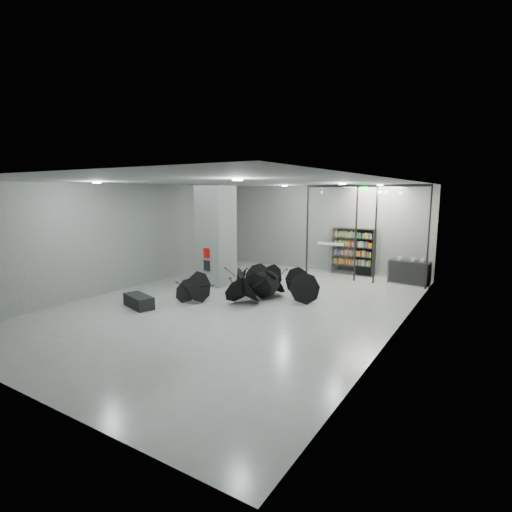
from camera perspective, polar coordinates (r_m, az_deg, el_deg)
The scene contains 10 objects.
room at distance 12.71m, azimuth -2.43°, elevation 5.40°, with size 14.00×14.02×4.01m.
column at distance 15.86m, azimuth -5.82°, elevation 3.06°, with size 1.20×1.20×4.00m, color slate.
fire_cabinet at distance 15.46m, azimuth -7.18°, elevation 0.44°, with size 0.28×0.04×0.38m, color #A50A07.
info_panel at distance 15.54m, azimuth -7.15°, elevation -1.38°, with size 0.30×0.03×0.42m, color black.
exit_sign at distance 16.48m, azimuth 15.33°, elevation 9.35°, with size 0.30×0.06×0.15m, color #0CE533.
glass_partition at distance 16.74m, azimuth 15.26°, elevation 3.73°, with size 5.06×0.08×4.00m.
bench at distance 13.37m, azimuth -16.63°, elevation -6.30°, with size 1.24×0.53×0.40m, color black.
bookshelf at distance 18.28m, azimuth 13.93°, elevation 0.64°, with size 1.91×0.38×2.10m, color black, non-canonical shape.
shop_counter at distance 17.24m, azimuth 21.30°, elevation -2.19°, with size 1.56×0.62×0.94m, color black.
umbrella_cluster at distance 13.99m, azimuth -0.07°, elevation -4.67°, with size 4.67×4.13×1.33m.
Camera 1 is at (7.13, -10.48, 3.68)m, focal length 27.60 mm.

